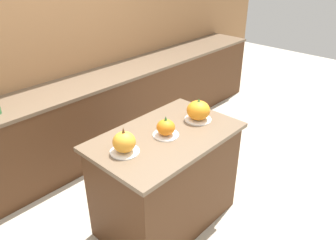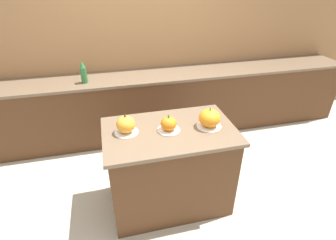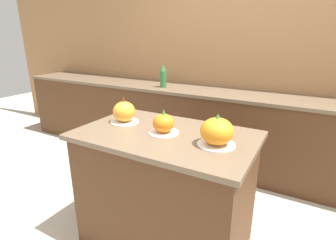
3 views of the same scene
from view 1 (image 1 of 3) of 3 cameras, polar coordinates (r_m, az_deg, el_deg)
ground_plane at (r=3.13m, az=-0.28°, el=-16.74°), size 12.00×12.00×0.00m
wall_back at (r=3.74m, az=-20.24°, el=11.53°), size 8.00×0.06×2.50m
kitchen_island at (r=2.83m, az=-0.31°, el=-10.28°), size 1.20×0.75×0.89m
back_counter at (r=3.75m, az=-15.86°, el=-0.88°), size 6.00×0.60×0.91m
pumpkin_cake_left at (r=2.35m, az=-7.63°, el=-3.94°), size 0.21×0.21×0.20m
pumpkin_cake_center at (r=2.54m, az=-0.39°, el=-1.42°), size 0.21×0.21×0.17m
pumpkin_cake_right at (r=2.77m, az=5.31°, el=1.61°), size 0.23×0.23×0.20m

